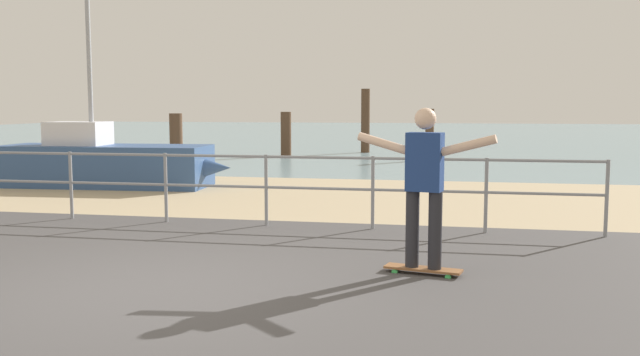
# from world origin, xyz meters

# --- Properties ---
(ground_plane) EXTENTS (24.00, 10.00, 0.04)m
(ground_plane) POSITION_xyz_m (0.00, -1.00, 0.00)
(ground_plane) COLOR #474444
(ground_plane) RESTS_ON ground
(beach_strip) EXTENTS (24.00, 6.00, 0.04)m
(beach_strip) POSITION_xyz_m (0.00, 7.00, 0.00)
(beach_strip) COLOR tan
(beach_strip) RESTS_ON ground
(sea_surface) EXTENTS (72.00, 50.00, 0.04)m
(sea_surface) POSITION_xyz_m (0.00, 35.00, 0.00)
(sea_surface) COLOR #75939E
(sea_surface) RESTS_ON ground
(railing_fence) EXTENTS (10.90, 0.05, 1.05)m
(railing_fence) POSITION_xyz_m (-0.62, 3.60, 0.70)
(railing_fence) COLOR gray
(railing_fence) RESTS_ON ground
(sailboat) EXTENTS (5.00, 1.64, 5.73)m
(sailboat) POSITION_xyz_m (-4.36, 7.62, 0.53)
(sailboat) COLOR #335184
(sailboat) RESTS_ON ground
(skateboard) EXTENTS (0.82, 0.36, 0.08)m
(skateboard) POSITION_xyz_m (2.53, 1.11, 0.07)
(skateboard) COLOR brown
(skateboard) RESTS_ON ground
(skateboarder) EXTENTS (1.43, 0.39, 1.65)m
(skateboarder) POSITION_xyz_m (2.53, 1.11, 1.02)
(skateboarder) COLOR #26262B
(skateboarder) RESTS_ON skateboard
(groyne_post_0) EXTENTS (0.38, 0.38, 1.51)m
(groyne_post_0) POSITION_xyz_m (-5.29, 13.27, 0.75)
(groyne_post_0) COLOR #513826
(groyne_post_0) RESTS_ON ground
(groyne_post_1) EXTENTS (0.36, 0.36, 1.52)m
(groyne_post_1) POSITION_xyz_m (-2.86, 16.94, 0.76)
(groyne_post_1) COLOR #513826
(groyne_post_1) RESTS_ON ground
(groyne_post_2) EXTENTS (0.32, 0.32, 2.33)m
(groyne_post_2) POSITION_xyz_m (-0.42, 19.14, 1.17)
(groyne_post_2) COLOR #513826
(groyne_post_2) RESTS_ON ground
(groyne_post_3) EXTENTS (0.27, 0.27, 1.63)m
(groyne_post_3) POSITION_xyz_m (2.01, 16.04, 0.82)
(groyne_post_3) COLOR #513826
(groyne_post_3) RESTS_ON ground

